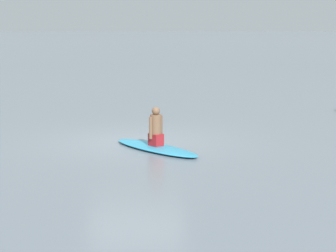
{
  "coord_description": "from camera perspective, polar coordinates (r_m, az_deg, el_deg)",
  "views": [
    {
      "loc": [
        -15.49,
        -0.16,
        3.09
      ],
      "look_at": [
        -1.04,
        -0.81,
        0.6
      ],
      "focal_mm": 64.54,
      "sensor_mm": 36.0,
      "label": 1
    }
  ],
  "objects": [
    {
      "name": "surfboard",
      "position": [
        14.83,
        -1.14,
        -2.06
      ],
      "size": [
        2.71,
        2.4,
        0.11
      ],
      "primitive_type": "ellipsoid",
      "rotation": [
        0.0,
        0.0,
        0.68
      ],
      "color": "#339EC6",
      "rests_on": "ground"
    },
    {
      "name": "ground_plane",
      "position": [
        15.8,
        -3.1,
        -1.54
      ],
      "size": [
        400.0,
        400.0,
        0.0
      ],
      "primitive_type": "plane",
      "color": "gray"
    },
    {
      "name": "person_paddler",
      "position": [
        14.73,
        -1.15,
        -0.2
      ],
      "size": [
        0.41,
        0.4,
        0.95
      ],
      "rotation": [
        0.0,
        0.0,
        0.68
      ],
      "color": "#A51E23",
      "rests_on": "surfboard"
    }
  ]
}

